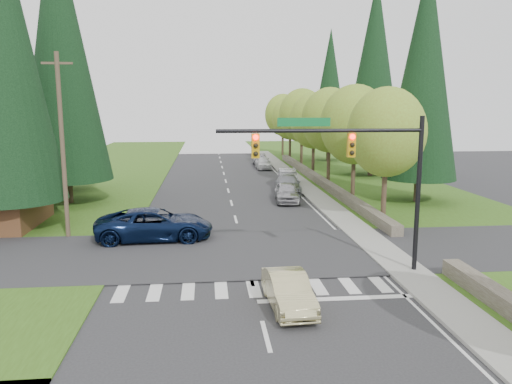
{
  "coord_description": "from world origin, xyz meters",
  "views": [
    {
      "loc": [
        -1.77,
        -15.7,
        7.23
      ],
      "look_at": [
        0.73,
        9.58,
        2.8
      ],
      "focal_mm": 35.0,
      "sensor_mm": 36.0,
      "label": 1
    }
  ],
  "objects": [
    {
      "name": "suv_navy",
      "position": [
        -4.66,
        11.0,
        0.87
      ],
      "size": [
        6.36,
        3.14,
        1.74
      ],
      "primitive_type": "imported",
      "rotation": [
        0.0,
        0.0,
        1.61
      ],
      "color": "#0B1837",
      "rests_on": "ground"
    },
    {
      "name": "sidewalk_east",
      "position": [
        6.9,
        22.0,
        0.07
      ],
      "size": [
        1.8,
        80.0,
        0.13
      ],
      "primitive_type": "cube",
      "color": "gray",
      "rests_on": "ground"
    },
    {
      "name": "curb_east",
      "position": [
        6.05,
        22.0,
        0.07
      ],
      "size": [
        0.2,
        80.0,
        0.13
      ],
      "primitive_type": "cube",
      "color": "gray",
      "rests_on": "ground"
    },
    {
      "name": "decid_tree_6",
      "position": [
        9.2,
        56.0,
        5.86
      ],
      "size": [
        5.2,
        5.2,
        8.86
      ],
      "color": "#38281C",
      "rests_on": "ground"
    },
    {
      "name": "utility_pole",
      "position": [
        -9.5,
        12.0,
        5.14
      ],
      "size": [
        1.6,
        0.24,
        10.0
      ],
      "color": "#473828",
      "rests_on": "ground"
    },
    {
      "name": "conifer_e_b",
      "position": [
        15.0,
        34.0,
        10.79
      ],
      "size": [
        6.12,
        6.12,
        19.8
      ],
      "color": "#38281C",
      "rests_on": "ground"
    },
    {
      "name": "parked_car_d",
      "position": [
        4.66,
        40.86,
        0.69
      ],
      "size": [
        1.64,
        4.06,
        1.38
      ],
      "primitive_type": "imported",
      "rotation": [
        0.0,
        0.0,
        -0.0
      ],
      "color": "silver",
      "rests_on": "ground"
    },
    {
      "name": "conifer_w_c",
      "position": [
        -12.0,
        22.0,
        11.29
      ],
      "size": [
        6.46,
        6.46,
        20.8
      ],
      "color": "#38281C",
      "rests_on": "ground"
    },
    {
      "name": "traffic_signal",
      "position": [
        4.37,
        4.5,
        4.98
      ],
      "size": [
        8.7,
        0.37,
        6.8
      ],
      "color": "black",
      "rests_on": "ground"
    },
    {
      "name": "parked_car_a",
      "position": [
        4.2,
        20.99,
        0.74
      ],
      "size": [
        2.06,
        4.45,
        1.47
      ],
      "primitive_type": "imported",
      "rotation": [
        0.0,
        0.0,
        -0.08
      ],
      "color": "#A4A3A8",
      "rests_on": "ground"
    },
    {
      "name": "decid_tree_2",
      "position": [
        9.1,
        28.0,
        5.93
      ],
      "size": [
        5.0,
        5.0,
        8.82
      ],
      "color": "#38281C",
      "rests_on": "ground"
    },
    {
      "name": "decid_tree_3",
      "position": [
        9.2,
        35.0,
        5.66
      ],
      "size": [
        5.0,
        5.0,
        8.55
      ],
      "color": "#38281C",
      "rests_on": "ground"
    },
    {
      "name": "decid_tree_1",
      "position": [
        9.3,
        21.0,
        5.8
      ],
      "size": [
        5.2,
        5.2,
        8.8
      ],
      "color": "#38281C",
      "rests_on": "ground"
    },
    {
      "name": "sedan_champagne",
      "position": [
        1.07,
        1.17,
        0.64
      ],
      "size": [
        1.59,
        3.96,
        1.28
      ],
      "primitive_type": "imported",
      "rotation": [
        0.0,
        0.0,
        0.06
      ],
      "color": "beige",
      "rests_on": "ground"
    },
    {
      "name": "conifer_w_a",
      "position": [
        -13.0,
        14.0,
        10.79
      ],
      "size": [
        6.12,
        6.12,
        19.8
      ],
      "color": "#38281C",
      "rests_on": "ground"
    },
    {
      "name": "decid_tree_5",
      "position": [
        9.1,
        49.0,
        5.53
      ],
      "size": [
        4.8,
        4.8,
        8.3
      ],
      "color": "#38281C",
      "rests_on": "ground"
    },
    {
      "name": "grass_west",
      "position": [
        -13.0,
        20.0,
        0.03
      ],
      "size": [
        14.0,
        110.0,
        0.06
      ],
      "primitive_type": "cube",
      "color": "#345115",
      "rests_on": "ground"
    },
    {
      "name": "cross_street",
      "position": [
        0.0,
        8.0,
        0.0
      ],
      "size": [
        120.0,
        8.0,
        0.1
      ],
      "primitive_type": "cube",
      "color": "#28282B",
      "rests_on": "ground"
    },
    {
      "name": "stone_wall_north",
      "position": [
        8.6,
        30.0,
        0.35
      ],
      "size": [
        0.7,
        40.0,
        0.7
      ],
      "primitive_type": "cube",
      "color": "#4C4438",
      "rests_on": "ground"
    },
    {
      "name": "decid_tree_0",
      "position": [
        9.2,
        14.0,
        5.6
      ],
      "size": [
        4.8,
        4.8,
        8.37
      ],
      "color": "#38281C",
      "rests_on": "ground"
    },
    {
      "name": "grass_east",
      "position": [
        13.0,
        20.0,
        0.03
      ],
      "size": [
        14.0,
        110.0,
        0.06
      ],
      "primitive_type": "cube",
      "color": "#345115",
      "rests_on": "ground"
    },
    {
      "name": "decid_tree_4",
      "position": [
        9.3,
        42.0,
        6.06
      ],
      "size": [
        5.4,
        5.4,
        9.18
      ],
      "color": "#38281C",
      "rests_on": "ground"
    },
    {
      "name": "parked_car_c",
      "position": [
        5.6,
        29.2,
        0.73
      ],
      "size": [
        1.95,
        4.58,
        1.47
      ],
      "primitive_type": "imported",
      "rotation": [
        0.0,
        0.0,
        -0.09
      ],
      "color": "silver",
      "rests_on": "ground"
    },
    {
      "name": "parked_car_e",
      "position": [
        4.76,
        44.17,
        0.64
      ],
      "size": [
        1.87,
        4.42,
        1.27
      ],
      "primitive_type": "imported",
      "rotation": [
        0.0,
        0.0,
        0.02
      ],
      "color": "#9A9A9F",
      "rests_on": "ground"
    },
    {
      "name": "ground",
      "position": [
        0.0,
        0.0,
        0.0
      ],
      "size": [
        120.0,
        120.0,
        0.0
      ],
      "primitive_type": "plane",
      "color": "#28282B",
      "rests_on": "ground"
    },
    {
      "name": "conifer_e_c",
      "position": [
        14.0,
        48.0,
        9.29
      ],
      "size": [
        5.1,
        5.1,
        16.8
      ],
      "color": "#38281C",
      "rests_on": "ground"
    },
    {
      "name": "conifer_e_a",
      "position": [
        14.0,
        20.0,
        9.79
      ],
      "size": [
        5.44,
        5.44,
        17.8
      ],
      "color": "#38281C",
      "rests_on": "ground"
    },
    {
      "name": "parked_car_b",
      "position": [
        4.92,
        24.91,
        0.73
      ],
      "size": [
        2.57,
        5.2,
        1.45
      ],
      "primitive_type": "imported",
      "rotation": [
        0.0,
        0.0,
        -0.11
      ],
      "color": "gray",
      "rests_on": "ground"
    },
    {
      "name": "conifer_w_e",
      "position": [
        -14.0,
        28.0,
        10.29
      ],
      "size": [
        5.78,
        5.78,
        18.8
      ],
      "color": "#38281C",
      "rests_on": "ground"
    }
  ]
}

